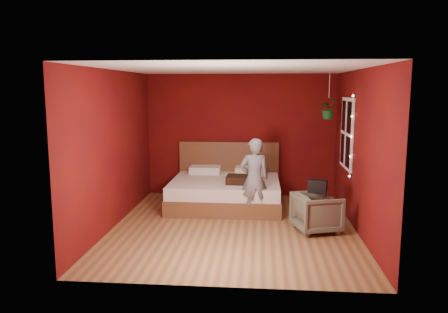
{
  "coord_description": "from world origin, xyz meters",
  "views": [
    {
      "loc": [
        0.45,
        -7.03,
        2.3
      ],
      "look_at": [
        -0.2,
        0.4,
        1.13
      ],
      "focal_mm": 35.0,
      "sensor_mm": 36.0,
      "label": 1
    }
  ],
  "objects": [
    {
      "name": "bed",
      "position": [
        -0.25,
        1.4,
        0.3
      ],
      "size": [
        2.12,
        1.8,
        1.17
      ],
      "color": "brown",
      "rests_on": "ground"
    },
    {
      "name": "room_walls",
      "position": [
        0.0,
        0.0,
        1.68
      ],
      "size": [
        4.04,
        4.54,
        2.62
      ],
      "color": "#62100A",
      "rests_on": "ground"
    },
    {
      "name": "window",
      "position": [
        1.97,
        0.9,
        1.5
      ],
      "size": [
        0.05,
        0.97,
        1.27
      ],
      "color": "white",
      "rests_on": "room_walls"
    },
    {
      "name": "handbag",
      "position": [
        1.36,
        -0.05,
        0.73
      ],
      "size": [
        0.32,
        0.23,
        0.21
      ],
      "primitive_type": "cube",
      "rotation": [
        0.0,
        0.0,
        -0.31
      ],
      "color": "black",
      "rests_on": "armchair"
    },
    {
      "name": "armchair",
      "position": [
        1.35,
        -0.11,
        0.31
      ],
      "size": [
        0.86,
        0.84,
        0.63
      ],
      "primitive_type": "imported",
      "rotation": [
        0.0,
        0.0,
        1.88
      ],
      "color": "#63634E",
      "rests_on": "ground"
    },
    {
      "name": "hanging_plant",
      "position": [
        1.71,
        1.44,
        1.92
      ],
      "size": [
        0.42,
        0.39,
        0.88
      ],
      "color": "silver",
      "rests_on": "room_walls"
    },
    {
      "name": "person",
      "position": [
        0.33,
        0.5,
        0.72
      ],
      "size": [
        0.59,
        0.46,
        1.44
      ],
      "primitive_type": "imported",
      "rotation": [
        0.0,
        0.0,
        3.38
      ],
      "color": "slate",
      "rests_on": "ground"
    },
    {
      "name": "fairy_lights",
      "position": [
        1.94,
        0.38,
        1.5
      ],
      "size": [
        0.04,
        0.04,
        1.45
      ],
      "color": "silver",
      "rests_on": "room_walls"
    },
    {
      "name": "throw_pillow",
      "position": [
        0.01,
        0.99,
        0.6
      ],
      "size": [
        0.44,
        0.44,
        0.15
      ],
      "primitive_type": "cube",
      "rotation": [
        0.0,
        0.0,
        -0.05
      ],
      "color": "black",
      "rests_on": "bed"
    },
    {
      "name": "floor",
      "position": [
        0.0,
        0.0,
        0.0
      ],
      "size": [
        4.5,
        4.5,
        0.0
      ],
      "primitive_type": "plane",
      "color": "olive",
      "rests_on": "ground"
    }
  ]
}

